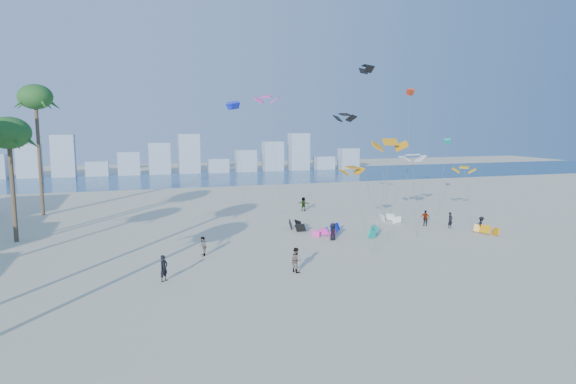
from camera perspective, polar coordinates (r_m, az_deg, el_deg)
name	(u,v)px	position (r m, az deg, el deg)	size (l,w,h in m)	color
ground	(320,304)	(30.63, 3.65, -12.57)	(220.00, 220.00, 0.00)	beige
ocean	(188,178)	(99.89, -11.29, 1.56)	(220.00, 220.00, 0.00)	navy
kitesurfer_near	(164,268)	(35.38, -13.94, -8.41)	(0.66, 0.43, 1.82)	black
kitesurfer_mid	(296,260)	(36.44, 0.90, -7.72)	(0.87, 0.68, 1.80)	gray
kitesurfers_far	(358,220)	(52.08, 7.97, -3.15)	(28.28, 18.74, 1.69)	black
grounded_kites	(365,228)	(50.01, 8.72, -4.06)	(18.19, 11.28, 0.92)	#FB37B4
flying_kites	(349,115)	(55.22, 6.99, 8.72)	(27.11, 26.37, 17.97)	orange
distant_skyline	(177,159)	(109.42, -12.51, 3.68)	(85.00, 3.00, 8.40)	#9EADBF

